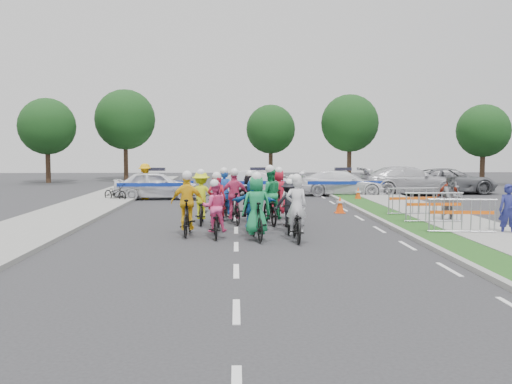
{
  "coord_description": "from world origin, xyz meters",
  "views": [
    {
      "loc": [
        -0.0,
        -14.99,
        2.64
      ],
      "look_at": [
        0.69,
        4.62,
        1.1
      ],
      "focal_mm": 40.0,
      "sensor_mm": 36.0,
      "label": 1
    }
  ],
  "objects_px": {
    "rider_1": "(257,214)",
    "parked_bike": "(115,193)",
    "rider_9": "(235,202)",
    "rider_8": "(270,202)",
    "tree_2": "(483,131)",
    "rider_4": "(289,211)",
    "rider_6": "(217,211)",
    "rider_11": "(250,200)",
    "tree_1": "(350,123)",
    "police_car_0": "(156,185)",
    "cone_1": "(358,194)",
    "barrier_0": "(462,218)",
    "civilian_suv": "(450,181)",
    "barrier_1": "(434,209)",
    "police_car_2": "(343,183)",
    "rider_5": "(253,209)",
    "rider_7": "(292,206)",
    "rider_13": "(279,198)",
    "spectator_2": "(449,196)",
    "cone_0": "(340,205)",
    "barrier_2": "(413,202)",
    "spectator_1": "(452,199)",
    "rider_10": "(201,203)",
    "rider_2": "(215,216)",
    "tree_4": "(271,129)",
    "tree_0": "(47,127)",
    "rider_12": "(224,202)",
    "spectator_0": "(509,210)",
    "police_car_1": "(258,183)",
    "marshal_hiviz": "(145,181)",
    "civilian_sedan": "(409,181)",
    "rider_3": "(188,211)",
    "rider_0": "(296,219)"
  },
  "relations": [
    {
      "from": "rider_8",
      "to": "tree_2",
      "type": "bearing_deg",
      "value": -136.16
    },
    {
      "from": "spectator_0",
      "to": "marshal_hiviz",
      "type": "xyz_separation_m",
      "value": [
        -12.68,
        12.63,
        0.13
      ]
    },
    {
      "from": "civilian_sedan",
      "to": "civilian_suv",
      "type": "bearing_deg",
      "value": -72.33
    },
    {
      "from": "rider_13",
      "to": "police_car_2",
      "type": "distance_m",
      "value": 10.71
    },
    {
      "from": "police_car_1",
      "to": "spectator_0",
      "type": "relative_size",
      "value": 2.7
    },
    {
      "from": "barrier_0",
      "to": "tree_4",
      "type": "bearing_deg",
      "value": 96.51
    },
    {
      "from": "barrier_1",
      "to": "rider_0",
      "type": "bearing_deg",
      "value": -148.57
    },
    {
      "from": "rider_6",
      "to": "barrier_2",
      "type": "xyz_separation_m",
      "value": [
        7.31,
        3.28,
        -0.06
      ]
    },
    {
      "from": "rider_3",
      "to": "tree_0",
      "type": "xyz_separation_m",
      "value": [
        -12.55,
        26.01,
        3.44
      ]
    },
    {
      "from": "rider_6",
      "to": "police_car_2",
      "type": "height_order",
      "value": "rider_6"
    },
    {
      "from": "rider_9",
      "to": "rider_1",
      "type": "bearing_deg",
      "value": 89.0
    },
    {
      "from": "rider_2",
      "to": "rider_6",
      "type": "xyz_separation_m",
      "value": [
        0.02,
        1.42,
        -0.02
      ]
    },
    {
      "from": "rider_5",
      "to": "marshal_hiviz",
      "type": "bearing_deg",
      "value": -56.87
    },
    {
      "from": "rider_4",
      "to": "rider_6",
      "type": "xyz_separation_m",
      "value": [
        -2.25,
        0.49,
        -0.04
      ]
    },
    {
      "from": "rider_13",
      "to": "spectator_2",
      "type": "bearing_deg",
      "value": -177.21
    },
    {
      "from": "civilian_suv",
      "to": "barrier_1",
      "type": "distance_m",
      "value": 14.33
    },
    {
      "from": "rider_11",
      "to": "barrier_2",
      "type": "xyz_separation_m",
      "value": [
        6.22,
        1.1,
        -0.2
      ]
    },
    {
      "from": "rider_10",
      "to": "police_car_1",
      "type": "bearing_deg",
      "value": -102.98
    },
    {
      "from": "cone_0",
      "to": "tree_0",
      "type": "relative_size",
      "value": 0.11
    },
    {
      "from": "rider_6",
      "to": "police_car_2",
      "type": "xyz_separation_m",
      "value": [
        6.47,
        12.99,
        0.07
      ]
    },
    {
      "from": "rider_9",
      "to": "tree_0",
      "type": "bearing_deg",
      "value": -70.41
    },
    {
      "from": "rider_6",
      "to": "barrier_2",
      "type": "bearing_deg",
      "value": -154.5
    },
    {
      "from": "tree_0",
      "to": "rider_2",
      "type": "bearing_deg",
      "value": -63.16
    },
    {
      "from": "police_car_0",
      "to": "cone_1",
      "type": "distance_m",
      "value": 10.19
    },
    {
      "from": "rider_11",
      "to": "tree_1",
      "type": "height_order",
      "value": "tree_1"
    },
    {
      "from": "barrier_0",
      "to": "parked_bike",
      "type": "bearing_deg",
      "value": 137.43
    },
    {
      "from": "police_car_1",
      "to": "tree_0",
      "type": "relative_size",
      "value": 0.67
    },
    {
      "from": "tree_2",
      "to": "rider_10",
      "type": "bearing_deg",
      "value": -131.87
    },
    {
      "from": "rider_1",
      "to": "parked_bike",
      "type": "bearing_deg",
      "value": -69.57
    },
    {
      "from": "rider_2",
      "to": "tree_4",
      "type": "bearing_deg",
      "value": -100.64
    },
    {
      "from": "rider_6",
      "to": "tree_4",
      "type": "relative_size",
      "value": 0.3
    },
    {
      "from": "police_car_2",
      "to": "marshal_hiviz",
      "type": "bearing_deg",
      "value": 108.65
    },
    {
      "from": "spectator_1",
      "to": "rider_3",
      "type": "bearing_deg",
      "value": 175.97
    },
    {
      "from": "rider_6",
      "to": "rider_5",
      "type": "bearing_deg",
      "value": 163.2
    },
    {
      "from": "rider_10",
      "to": "spectator_1",
      "type": "xyz_separation_m",
      "value": [
        8.67,
        -0.22,
        0.13
      ]
    },
    {
      "from": "barrier_1",
      "to": "parked_bike",
      "type": "bearing_deg",
      "value": 143.93
    },
    {
      "from": "rider_7",
      "to": "spectator_1",
      "type": "bearing_deg",
      "value": -164.03
    },
    {
      "from": "tree_2",
      "to": "police_car_2",
      "type": "bearing_deg",
      "value": -140.45
    },
    {
      "from": "rider_6",
      "to": "barrier_0",
      "type": "height_order",
      "value": "rider_6"
    },
    {
      "from": "rider_9",
      "to": "cone_0",
      "type": "xyz_separation_m",
      "value": [
        4.23,
        3.09,
        -0.4
      ]
    },
    {
      "from": "rider_10",
      "to": "rider_13",
      "type": "distance_m",
      "value": 3.2
    },
    {
      "from": "rider_5",
      "to": "police_car_0",
      "type": "xyz_separation_m",
      "value": [
        -4.6,
        11.57,
        -0.01
      ]
    },
    {
      "from": "rider_12",
      "to": "spectator_0",
      "type": "distance_m",
      "value": 9.6
    },
    {
      "from": "police_car_2",
      "to": "tree_4",
      "type": "height_order",
      "value": "tree_4"
    },
    {
      "from": "rider_12",
      "to": "cone_0",
      "type": "xyz_separation_m",
      "value": [
        4.62,
        1.75,
        -0.29
      ]
    },
    {
      "from": "rider_8",
      "to": "barrier_1",
      "type": "bearing_deg",
      "value": 167.06
    },
    {
      "from": "rider_12",
      "to": "rider_3",
      "type": "bearing_deg",
      "value": 79.72
    },
    {
      "from": "spectator_0",
      "to": "civilian_suv",
      "type": "bearing_deg",
      "value": 94.65
    },
    {
      "from": "rider_7",
      "to": "rider_11",
      "type": "xyz_separation_m",
      "value": [
        -1.36,
        1.42,
        0.08
      ]
    },
    {
      "from": "rider_8",
      "to": "parked_bike",
      "type": "bearing_deg",
      "value": -59.12
    }
  ]
}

